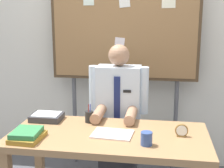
{
  "coord_description": "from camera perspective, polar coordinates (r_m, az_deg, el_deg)",
  "views": [
    {
      "loc": [
        0.38,
        -2.23,
        1.65
      ],
      "look_at": [
        0.0,
        0.17,
        1.11
      ],
      "focal_mm": 50.6,
      "sensor_mm": 36.0,
      "label": 1
    }
  ],
  "objects": [
    {
      "name": "back_wall",
      "position": [
        3.43,
        2.62,
        7.58
      ],
      "size": [
        6.4,
        0.08,
        2.7
      ],
      "primitive_type": "cube",
      "color": "silver",
      "rests_on": "ground_plane"
    },
    {
      "name": "pen_holder",
      "position": [
        2.67,
        -4.14,
        -5.9
      ],
      "size": [
        0.07,
        0.07,
        0.16
      ],
      "color": "#262626",
      "rests_on": "desk"
    },
    {
      "name": "desk",
      "position": [
        2.48,
        -0.63,
        -11.1
      ],
      "size": [
        1.51,
        0.73,
        0.76
      ],
      "color": "#9E754C",
      "rests_on": "ground_plane"
    },
    {
      "name": "desk_clock",
      "position": [
        2.42,
        12.46,
        -8.28
      ],
      "size": [
        0.1,
        0.04,
        0.1
      ],
      "color": "olive",
      "rests_on": "desk"
    },
    {
      "name": "paper_tray",
      "position": [
        2.78,
        -11.71,
        -5.83
      ],
      "size": [
        0.26,
        0.2,
        0.06
      ],
      "color": "#333338",
      "rests_on": "desk"
    },
    {
      "name": "bulletin_board",
      "position": [
        3.22,
        2.24,
        10.68
      ],
      "size": [
        1.5,
        0.09,
        2.15
      ],
      "color": "#4C3823",
      "rests_on": "ground_plane"
    },
    {
      "name": "person",
      "position": [
        2.99,
        1.17,
        -7.1
      ],
      "size": [
        0.55,
        0.56,
        1.38
      ],
      "color": "#2D2D33",
      "rests_on": "ground_plane"
    },
    {
      "name": "book_stack",
      "position": [
        2.4,
        -15.1,
        -8.89
      ],
      "size": [
        0.22,
        0.26,
        0.07
      ],
      "color": "olive",
      "rests_on": "desk"
    },
    {
      "name": "open_notebook",
      "position": [
        2.41,
        0.09,
        -9.02
      ],
      "size": [
        0.31,
        0.24,
        0.01
      ],
      "primitive_type": "cube",
      "rotation": [
        0.0,
        0.0,
        -0.08
      ],
      "color": "silver",
      "rests_on": "desk"
    },
    {
      "name": "coffee_mug",
      "position": [
        2.23,
        6.25,
        -9.78
      ],
      "size": [
        0.08,
        0.08,
        0.1
      ],
      "primitive_type": "cylinder",
      "color": "#334C8C",
      "rests_on": "desk"
    }
  ]
}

